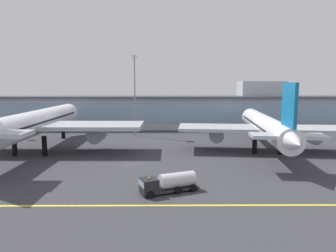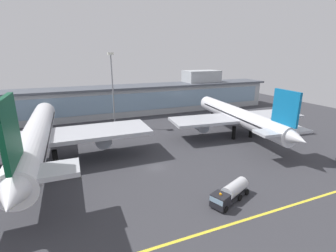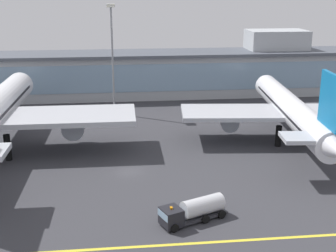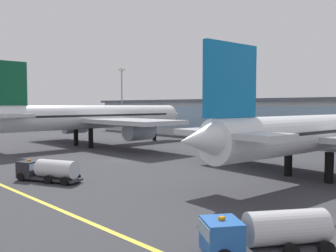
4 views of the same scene
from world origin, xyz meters
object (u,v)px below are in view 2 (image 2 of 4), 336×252
at_px(fuel_tanker_truck, 230,193).
at_px(apron_light_mast_west, 112,80).
at_px(airliner_near_left, 36,137).
at_px(airliner_near_right, 238,116).

height_order(fuel_tanker_truck, apron_light_mast_west, apron_light_mast_west).
bearing_deg(apron_light_mast_west, airliner_near_left, -131.79).
xyz_separation_m(airliner_near_left, fuel_tanker_truck, (31.12, -27.80, -5.44)).
relative_size(airliner_near_left, apron_light_mast_west, 2.38).
distance_m(airliner_near_right, fuel_tanker_truck, 37.51).
xyz_separation_m(airliner_near_left, airliner_near_right, (54.85, 0.90, -0.92)).
relative_size(airliner_near_right, fuel_tanker_truck, 5.57).
height_order(airliner_near_left, apron_light_mast_west, apron_light_mast_west).
distance_m(airliner_near_left, fuel_tanker_truck, 42.08).
relative_size(airliner_near_right, apron_light_mast_west, 2.08).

